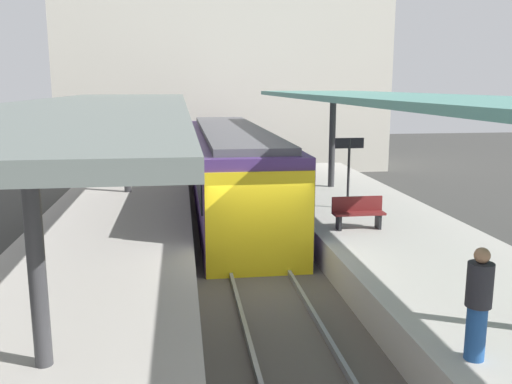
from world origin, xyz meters
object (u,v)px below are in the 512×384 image
at_px(commuter_train, 232,171).
at_px(passenger_near_bench, 478,302).
at_px(platform_bench, 358,212).
at_px(platform_sign, 349,157).

height_order(commuter_train, passenger_near_bench, commuter_train).
relative_size(commuter_train, passenger_near_bench, 8.62).
bearing_deg(platform_bench, platform_sign, 79.00).
xyz_separation_m(platform_bench, passenger_near_bench, (-0.64, -7.14, 0.39)).
bearing_deg(commuter_train, passenger_near_bench, -80.41).
bearing_deg(passenger_near_bench, platform_sign, 83.34).
height_order(platform_sign, passenger_near_bench, platform_sign).
distance_m(platform_bench, passenger_near_bench, 7.18).
bearing_deg(commuter_train, platform_sign, -45.64).
bearing_deg(platform_bench, commuter_train, 115.89).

